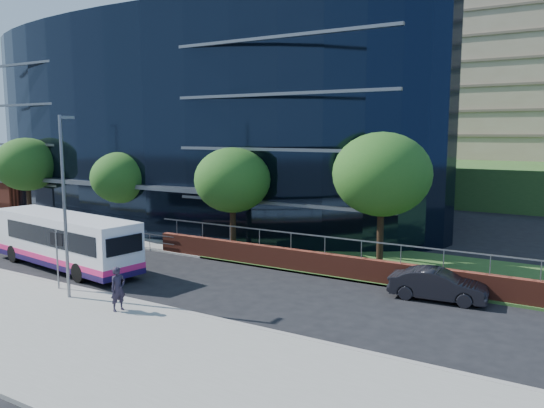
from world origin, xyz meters
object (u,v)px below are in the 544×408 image
Objects in this scene: tree_far_c at (232,180)px; brick_pavilion at (13,189)px; street_sign at (57,247)px; parked_car at (438,285)px; tree_far_d at (382,174)px; tree_far_a at (27,164)px; city_bus at (65,240)px; pedestrian at (118,289)px; streetlight_east at (65,201)px; tree_far_b at (121,178)px.

brick_pavilion is at bearing 171.18° from tree_far_c.
parked_car is (15.53, 7.87, -1.45)m from street_sign.
tree_far_a is at bearing -178.03° from tree_far_d.
tree_far_d reaches higher than city_bus.
tree_far_a reaches higher than pedestrian.
street_sign is at bearing -134.78° from tree_far_d.
city_bus is (14.15, -7.59, -3.30)m from tree_far_a.
pedestrian is (2.26, -11.33, -3.47)m from tree_far_c.
tree_far_b is at bearing 127.63° from streetlight_east.
tree_far_b is 3.29× the size of pedestrian.
tree_far_d is at bearing 6.34° from tree_far_c.
street_sign is 0.25× the size of city_bus.
tree_far_b is at bearing -178.49° from tree_far_d.
tree_far_a is 3.80× the size of pedestrian.
tree_far_a is 0.63× the size of city_bus.
brick_pavilion is 1.23× the size of tree_far_a.
brick_pavilion is 3.07× the size of street_sign.
city_bus is 2.63× the size of parked_car.
tree_far_d reaches higher than tree_far_b.
streetlight_east reaches higher than tree_far_d.
pedestrian is at bearing -26.98° from tree_far_a.
brick_pavilion is at bearing 153.45° from tree_far_a.
streetlight_east reaches higher than city_bus.
streetlight_east is (-10.00, -12.17, -0.75)m from tree_far_d.
tree_far_b reaches higher than brick_pavilion.
street_sign is 0.38× the size of tree_far_d.
parked_car is (33.03, -2.72, -4.17)m from tree_far_a.
city_bus is (23.15, -12.09, -0.38)m from brick_pavilion.
pedestrian is (-10.76, -8.61, 0.37)m from parked_car.
streetlight_east is at bearing 99.26° from pedestrian.
brick_pavilion is at bearing 150.76° from streetlight_east.
street_sign is at bearing -29.65° from brick_pavilion.
street_sign is at bearing -55.92° from tree_far_b.
tree_far_a is at bearing 149.54° from streetlight_east.
tree_far_b is at bearing 76.90° from parked_car.
tree_far_b reaches higher than pedestrian.
street_sign is 11.14m from tree_far_c.
pedestrian is at bearing -17.56° from city_bus.
tree_far_d reaches higher than tree_far_a.
brick_pavilion is at bearing 168.12° from tree_far_b.
city_bus is 8.95m from pedestrian.
streetlight_east reaches higher than brick_pavilion.
pedestrian is (22.26, -11.33, -3.79)m from tree_far_a.
parked_car is at bearing 21.67° from city_bus.
street_sign is 0.40× the size of tree_far_a.
streetlight_east is at bearing -29.25° from city_bus.
parked_car is (18.88, 4.87, -0.86)m from city_bus.
tree_far_b is (10.00, 0.50, -0.65)m from tree_far_a.
streetlight_east is 0.72× the size of city_bus.
tree_far_d reaches higher than brick_pavilion.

